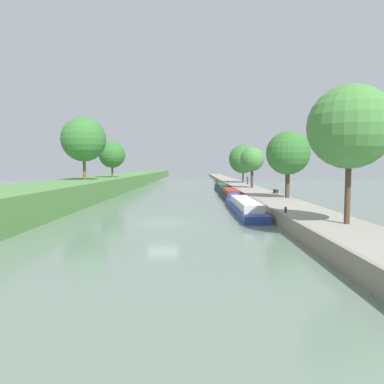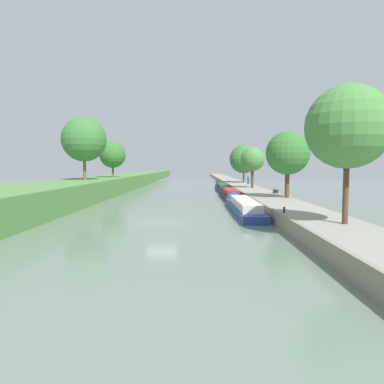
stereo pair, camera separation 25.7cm
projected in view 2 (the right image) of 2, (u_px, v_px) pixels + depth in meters
name	position (u px, v px, depth m)	size (l,w,h in m)	color
ground_plane	(161.00, 222.00, 28.75)	(160.00, 160.00, 0.00)	slate
right_towpath	(301.00, 216.00, 28.56)	(4.43, 260.00, 1.06)	gray
stone_quay	(272.00, 215.00, 28.59)	(0.25, 260.00, 1.11)	gray
narrowboat_blue	(242.00, 206.00, 35.38)	(2.12, 16.48, 2.04)	#283D93
narrowboat_black	(230.00, 194.00, 50.48)	(1.97, 13.85, 1.91)	black
narrowboat_navy	(222.00, 187.00, 65.65)	(1.86, 16.05, 1.85)	#141E42
tree_rightbank_near	(348.00, 127.00, 20.97)	(5.03, 5.03, 8.38)	#4C3828
tree_rightbank_midnear	(288.00, 153.00, 38.55)	(4.78, 4.78, 7.32)	#4C3828
tree_rightbank_midfar	(253.00, 159.00, 56.24)	(3.82, 3.82, 6.52)	#4C3828
tree_rightbank_far	(244.00, 159.00, 74.14)	(6.05, 6.05, 7.99)	#4C3828
tree_leftbank_downstream	(84.00, 139.00, 50.12)	(6.33, 6.33, 8.96)	brown
tree_leftbank_upstream	(113.00, 155.00, 62.13)	(4.59, 4.59, 6.25)	brown
person_walking	(248.00, 180.00, 67.43)	(0.34, 0.34, 1.66)	#282D42
mooring_bollard_near	(284.00, 210.00, 26.42)	(0.16, 0.16, 0.45)	black
mooring_bollard_far	(228.00, 182.00, 72.78)	(0.16, 0.16, 0.45)	black
park_bench	(276.00, 190.00, 45.53)	(0.44, 1.50, 0.47)	#333338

